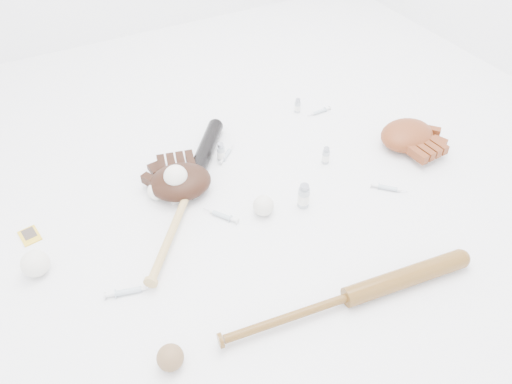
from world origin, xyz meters
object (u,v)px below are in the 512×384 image
bat_wood (348,297)px  bat_dark (188,192)px  pedestal (178,190)px  glove_dark (180,182)px

bat_wood → bat_dark: bearing=117.5°
bat_dark → bat_wood: size_ratio=1.03×
bat_dark → pedestal: (-0.03, 0.03, -0.01)m
glove_dark → bat_dark: bearing=-64.4°
bat_dark → glove_dark: (-0.01, 0.05, 0.02)m
bat_dark → pedestal: size_ratio=10.57×
glove_dark → pedestal: (-0.02, -0.01, -0.02)m
bat_wood → glove_dark: size_ratio=3.14×
bat_dark → glove_dark: bearing=50.5°
pedestal → bat_dark: bearing=-52.6°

